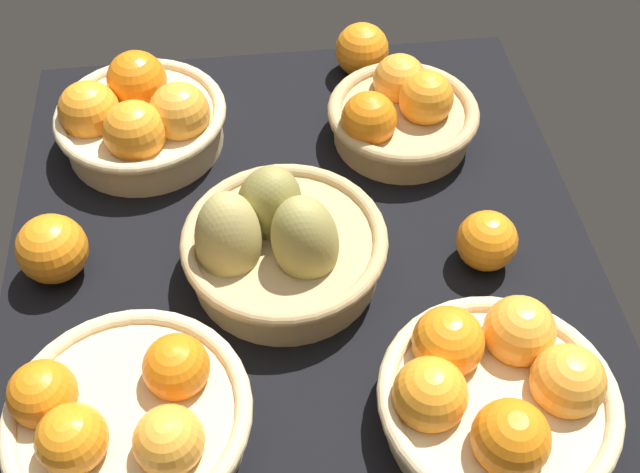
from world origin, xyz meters
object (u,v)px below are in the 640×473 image
at_px(basket_near_right, 401,113).
at_px(basket_near_left, 496,394).
at_px(basket_far_right, 140,118).
at_px(loose_orange_side_gap, 362,50).
at_px(basket_far_left, 126,418).
at_px(loose_orange_back_gap, 52,249).
at_px(loose_orange_front_gap, 487,241).
at_px(basket_center_pears, 279,243).

height_order(basket_near_right, basket_near_left, basket_near_right).
relative_size(basket_far_right, loose_orange_side_gap, 2.87).
relative_size(basket_far_right, basket_near_left, 0.94).
bearing_deg(basket_far_left, loose_orange_back_gap, 22.63).
relative_size(basket_near_right, loose_orange_back_gap, 2.50).
bearing_deg(loose_orange_front_gap, basket_near_right, 14.64).
xyz_separation_m(basket_near_right, basket_near_left, (-0.43, -0.02, -0.00)).
distance_m(basket_near_right, basket_near_left, 0.43).
relative_size(loose_orange_front_gap, loose_orange_side_gap, 0.91).
relative_size(basket_center_pears, basket_near_left, 0.98).
bearing_deg(loose_orange_back_gap, loose_orange_side_gap, -51.17).
xyz_separation_m(basket_center_pears, basket_near_right, (0.22, -0.19, -0.01)).
height_order(basket_far_left, basket_far_right, basket_far_right).
bearing_deg(loose_orange_back_gap, basket_near_left, -117.97).
distance_m(basket_near_left, loose_orange_back_gap, 0.53).
height_order(basket_far_right, loose_orange_front_gap, basket_far_right).
xyz_separation_m(basket_far_right, loose_orange_front_gap, (-0.26, -0.41, -0.01)).
bearing_deg(loose_orange_side_gap, basket_far_right, 111.04).
xyz_separation_m(basket_near_right, loose_orange_back_gap, (-0.19, 0.45, -0.00)).
relative_size(basket_near_left, loose_orange_front_gap, 3.35).
relative_size(loose_orange_back_gap, loose_orange_side_gap, 1.03).
distance_m(basket_center_pears, loose_orange_front_gap, 0.25).
bearing_deg(basket_far_left, basket_near_right, -40.67).
xyz_separation_m(basket_near_left, loose_orange_back_gap, (0.25, 0.46, -0.00)).
bearing_deg(basket_near_right, basket_far_right, 85.71).
height_order(basket_center_pears, loose_orange_side_gap, basket_center_pears).
distance_m(basket_near_right, loose_orange_back_gap, 0.49).
distance_m(basket_center_pears, loose_orange_side_gap, 0.40).
height_order(basket_far_right, basket_near_left, basket_far_right).
xyz_separation_m(basket_far_left, basket_far_right, (0.44, -0.00, 0.01)).
distance_m(basket_far_right, loose_orange_front_gap, 0.49).
height_order(basket_far_right, loose_orange_back_gap, basket_far_right).
distance_m(basket_near_left, loose_orange_front_gap, 0.21).
distance_m(basket_far_right, basket_near_right, 0.35).
height_order(basket_far_right, basket_center_pears, basket_center_pears).
height_order(basket_near_right, loose_orange_side_gap, basket_near_right).
xyz_separation_m(basket_far_right, basket_near_right, (-0.03, -0.35, -0.01)).
bearing_deg(basket_center_pears, basket_near_right, -40.68).
bearing_deg(basket_far_left, loose_orange_front_gap, -66.35).
distance_m(basket_center_pears, basket_near_right, 0.28).
distance_m(basket_far_right, loose_orange_back_gap, 0.23).
distance_m(basket_far_right, basket_near_left, 0.59).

